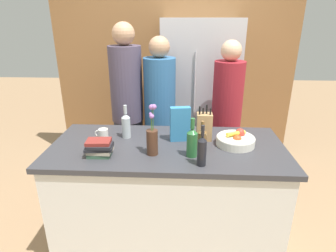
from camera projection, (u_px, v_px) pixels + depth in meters
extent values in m
plane|color=#A37F5B|center=(167.00, 240.00, 2.51)|extent=(14.00, 14.00, 0.00)
cube|color=silver|center=(167.00, 198.00, 2.35)|extent=(1.74, 0.79, 0.90)
cube|color=#38383D|center=(167.00, 148.00, 2.18)|extent=(1.81, 0.83, 0.04)
cube|color=olive|center=(174.00, 64.00, 3.59)|extent=(3.01, 0.12, 2.60)
cube|color=#B7B7BC|center=(198.00, 100.00, 3.37)|extent=(0.87, 0.60, 1.86)
cylinder|color=#B7B7BC|center=(194.00, 100.00, 3.05)|extent=(0.02, 0.02, 1.02)
cylinder|color=silver|center=(235.00, 141.00, 2.17)|extent=(0.30, 0.30, 0.06)
torus|color=silver|center=(236.00, 138.00, 2.16)|extent=(0.30, 0.30, 0.02)
sphere|color=#C64C23|center=(237.00, 139.00, 2.15)|extent=(0.07, 0.07, 0.07)
sphere|color=red|center=(240.00, 133.00, 2.21)|extent=(0.08, 0.08, 0.08)
cylinder|color=yellow|center=(236.00, 134.00, 2.18)|extent=(0.16, 0.09, 0.03)
cube|color=tan|center=(204.00, 127.00, 2.24)|extent=(0.12, 0.10, 0.22)
cylinder|color=black|center=(200.00, 111.00, 2.18)|extent=(0.01, 0.01, 0.08)
cylinder|color=black|center=(203.00, 112.00, 2.19)|extent=(0.01, 0.01, 0.06)
cylinder|color=black|center=(207.00, 110.00, 2.20)|extent=(0.01, 0.01, 0.08)
cylinder|color=black|center=(211.00, 112.00, 2.18)|extent=(0.01, 0.01, 0.06)
cylinder|color=#4C2D1E|center=(152.00, 142.00, 2.00)|extent=(0.08, 0.08, 0.19)
cylinder|color=#477538|center=(153.00, 119.00, 1.94)|extent=(0.01, 0.03, 0.17)
sphere|color=#9966B2|center=(154.00, 107.00, 1.91)|extent=(0.04, 0.04, 0.04)
cylinder|color=#477538|center=(152.00, 119.00, 1.94)|extent=(0.01, 0.01, 0.17)
sphere|color=#9966B2|center=(151.00, 107.00, 1.91)|extent=(0.04, 0.04, 0.04)
cylinder|color=#477538|center=(151.00, 122.00, 1.95)|extent=(0.01, 0.01, 0.12)
sphere|color=#9966B2|center=(151.00, 114.00, 1.92)|extent=(0.02, 0.02, 0.02)
cylinder|color=#477538|center=(152.00, 123.00, 1.94)|extent=(0.01, 0.01, 0.11)
sphere|color=#9966B2|center=(152.00, 116.00, 1.92)|extent=(0.04, 0.04, 0.04)
cube|color=teal|center=(180.00, 124.00, 2.21)|extent=(0.17, 0.08, 0.28)
cylinder|color=silver|center=(103.00, 134.00, 2.28)|extent=(0.08, 0.08, 0.08)
torus|color=silver|center=(98.00, 133.00, 2.28)|extent=(0.06, 0.01, 0.06)
cube|color=#3D6047|center=(100.00, 154.00, 2.00)|extent=(0.16, 0.12, 0.03)
cube|color=#B7A88E|center=(100.00, 150.00, 2.00)|extent=(0.17, 0.13, 0.02)
cube|color=#232328|center=(99.00, 147.00, 1.99)|extent=(0.21, 0.16, 0.02)
cube|color=#232328|center=(100.00, 145.00, 1.97)|extent=(0.17, 0.13, 0.02)
cube|color=maroon|center=(99.00, 142.00, 1.97)|extent=(0.18, 0.13, 0.03)
cylinder|color=#B2BCC1|center=(126.00, 128.00, 2.28)|extent=(0.07, 0.07, 0.17)
cone|color=#B2BCC1|center=(126.00, 116.00, 2.25)|extent=(0.07, 0.07, 0.03)
cylinder|color=#B2BCC1|center=(125.00, 110.00, 2.23)|extent=(0.03, 0.03, 0.07)
cylinder|color=black|center=(202.00, 153.00, 1.85)|extent=(0.06, 0.06, 0.18)
cone|color=black|center=(202.00, 139.00, 1.81)|extent=(0.06, 0.06, 0.03)
cylinder|color=black|center=(203.00, 131.00, 1.79)|extent=(0.02, 0.02, 0.07)
cylinder|color=#286633|center=(192.00, 145.00, 1.97)|extent=(0.08, 0.08, 0.18)
cone|color=#286633|center=(192.00, 131.00, 1.93)|extent=(0.08, 0.08, 0.03)
cylinder|color=#286633|center=(193.00, 123.00, 1.91)|extent=(0.03, 0.03, 0.07)
cylinder|color=brown|center=(202.00, 141.00, 2.07)|extent=(0.07, 0.07, 0.14)
cone|color=brown|center=(202.00, 131.00, 2.04)|extent=(0.07, 0.07, 0.03)
cylinder|color=brown|center=(203.00, 125.00, 2.02)|extent=(0.03, 0.03, 0.06)
cube|color=#383842|center=(130.00, 157.00, 3.05)|extent=(0.29, 0.26, 0.88)
cylinder|color=#4C4256|center=(126.00, 84.00, 2.76)|extent=(0.32, 0.32, 0.73)
sphere|color=tan|center=(123.00, 34.00, 2.58)|extent=(0.21, 0.21, 0.21)
cube|color=#383842|center=(160.00, 161.00, 3.03)|extent=(0.24, 0.16, 0.82)
cylinder|color=#2D6093|center=(160.00, 93.00, 2.76)|extent=(0.31, 0.31, 0.69)
sphere|color=tan|center=(159.00, 47.00, 2.60)|extent=(0.20, 0.20, 0.20)
cube|color=#383842|center=(222.00, 162.00, 3.02)|extent=(0.27, 0.21, 0.81)
cylinder|color=maroon|center=(228.00, 96.00, 2.75)|extent=(0.30, 0.30, 0.67)
sphere|color=#DBAD89|center=(231.00, 50.00, 2.60)|extent=(0.19, 0.19, 0.19)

